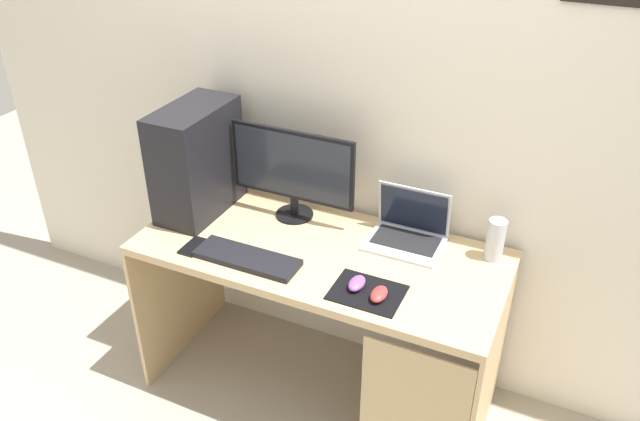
{
  "coord_description": "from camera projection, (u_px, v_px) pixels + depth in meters",
  "views": [
    {
      "loc": [
        0.89,
        -1.9,
        2.21
      ],
      "look_at": [
        0.0,
        0.0,
        0.96
      ],
      "focal_mm": 35.6,
      "sensor_mm": 36.0,
      "label": 1
    }
  ],
  "objects": [
    {
      "name": "mousepad",
      "position": [
        367.0,
        292.0,
        2.3
      ],
      "size": [
        0.26,
        0.2,
        0.0
      ],
      "primitive_type": "cube",
      "color": "black",
      "rests_on": "desk"
    },
    {
      "name": "mouse_left",
      "position": [
        357.0,
        283.0,
        2.31
      ],
      "size": [
        0.06,
        0.1,
        0.03
      ],
      "primitive_type": "ellipsoid",
      "color": "#8C4C99",
      "rests_on": "mousepad"
    },
    {
      "name": "wall_back",
      "position": [
        359.0,
        95.0,
        2.56
      ],
      "size": [
        4.0,
        0.05,
        2.6
      ],
      "color": "beige",
      "rests_on": "ground_plane"
    },
    {
      "name": "ground_plane",
      "position": [
        320.0,
        387.0,
        2.94
      ],
      "size": [
        8.0,
        8.0,
        0.0
      ],
      "primitive_type": "plane",
      "color": "#9E9384"
    },
    {
      "name": "monitor",
      "position": [
        293.0,
        171.0,
        2.64
      ],
      "size": [
        0.55,
        0.16,
        0.4
      ],
      "color": "black",
      "rests_on": "desk"
    },
    {
      "name": "desk",
      "position": [
        323.0,
        283.0,
        2.6
      ],
      "size": [
        1.48,
        0.66,
        0.78
      ],
      "color": "tan",
      "rests_on": "ground_plane"
    },
    {
      "name": "cell_phone",
      "position": [
        194.0,
        246.0,
        2.55
      ],
      "size": [
        0.07,
        0.13,
        0.01
      ],
      "primitive_type": "cube",
      "color": "black",
      "rests_on": "desk"
    },
    {
      "name": "pc_tower",
      "position": [
        197.0,
        160.0,
        2.69
      ],
      "size": [
        0.22,
        0.42,
        0.48
      ],
      "primitive_type": "cube",
      "color": "black",
      "rests_on": "desk"
    },
    {
      "name": "speaker",
      "position": [
        495.0,
        240.0,
        2.44
      ],
      "size": [
        0.07,
        0.07,
        0.17
      ],
      "primitive_type": "cylinder",
      "color": "#B7BCC6",
      "rests_on": "desk"
    },
    {
      "name": "mouse_right",
      "position": [
        379.0,
        294.0,
        2.26
      ],
      "size": [
        0.06,
        0.1,
        0.03
      ],
      "primitive_type": "ellipsoid",
      "color": "#B23333",
      "rests_on": "mousepad"
    },
    {
      "name": "keyboard",
      "position": [
        247.0,
        258.0,
        2.46
      ],
      "size": [
        0.42,
        0.14,
        0.02
      ],
      "primitive_type": "cube",
      "color": "black",
      "rests_on": "desk"
    },
    {
      "name": "laptop",
      "position": [
        408.0,
        232.0,
        2.57
      ],
      "size": [
        0.3,
        0.23,
        0.22
      ],
      "color": "#B7BCC6",
      "rests_on": "desk"
    }
  ]
}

